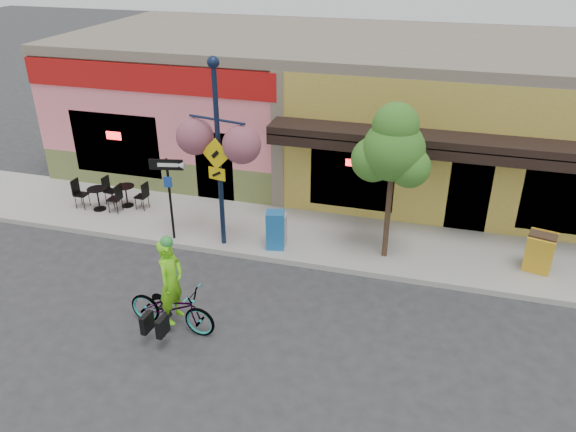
# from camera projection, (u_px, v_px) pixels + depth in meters

# --- Properties ---
(ground) EXTENTS (90.00, 90.00, 0.00)m
(ground) POSITION_uv_depth(u_px,v_px,m) (277.00, 275.00, 13.84)
(ground) COLOR #2D2D30
(ground) RESTS_ON ground
(sidewalk) EXTENTS (24.00, 3.00, 0.15)m
(sidewalk) POSITION_uv_depth(u_px,v_px,m) (298.00, 234.00, 15.52)
(sidewalk) COLOR #9E9B93
(sidewalk) RESTS_ON ground
(curb) EXTENTS (24.00, 0.12, 0.15)m
(curb) POSITION_uv_depth(u_px,v_px,m) (283.00, 261.00, 14.28)
(curb) COLOR #A8A59E
(curb) RESTS_ON ground
(building) EXTENTS (18.20, 8.20, 4.50)m
(building) POSITION_uv_depth(u_px,v_px,m) (339.00, 104.00, 19.25)
(building) COLOR pink
(building) RESTS_ON ground
(bicycle) EXTENTS (2.05, 0.86, 1.05)m
(bicycle) POSITION_uv_depth(u_px,v_px,m) (172.00, 307.00, 11.77)
(bicycle) COLOR maroon
(bicycle) RESTS_ON ground
(cyclist_rider) EXTENTS (0.51, 0.72, 1.88)m
(cyclist_rider) POSITION_uv_depth(u_px,v_px,m) (172.00, 291.00, 11.57)
(cyclist_rider) COLOR #71DF17
(cyclist_rider) RESTS_ON ground
(lamp_post) EXTENTS (1.66, 0.92, 4.90)m
(lamp_post) POSITION_uv_depth(u_px,v_px,m) (219.00, 156.00, 13.84)
(lamp_post) COLOR #121F3A
(lamp_post) RESTS_ON sidewalk
(one_way_sign) EXTENTS (0.90, 0.37, 2.30)m
(one_way_sign) POSITION_uv_depth(u_px,v_px,m) (170.00, 200.00, 14.66)
(one_way_sign) COLOR black
(one_way_sign) RESTS_ON sidewalk
(cafe_set_left) EXTENTS (1.49, 0.75, 0.89)m
(cafe_set_left) POSITION_uv_depth(u_px,v_px,m) (98.00, 196.00, 16.53)
(cafe_set_left) COLOR black
(cafe_set_left) RESTS_ON sidewalk
(cafe_set_right) EXTENTS (1.49, 0.84, 0.86)m
(cafe_set_right) POSITION_uv_depth(u_px,v_px,m) (126.00, 193.00, 16.76)
(cafe_set_right) COLOR black
(cafe_set_right) RESTS_ON sidewalk
(newspaper_box_blue) EXTENTS (0.54, 0.50, 1.03)m
(newspaper_box_blue) POSITION_uv_depth(u_px,v_px,m) (275.00, 230.00, 14.51)
(newspaper_box_blue) COLOR #1B61A7
(newspaper_box_blue) RESTS_ON sidewalk
(newspaper_box_grey) EXTENTS (0.44, 0.41, 0.85)m
(newspaper_box_grey) POSITION_uv_depth(u_px,v_px,m) (279.00, 230.00, 14.72)
(newspaper_box_grey) COLOR #B2B2B2
(newspaper_box_grey) RESTS_ON sidewalk
(street_tree) EXTENTS (1.77, 1.77, 4.04)m
(street_tree) POSITION_uv_depth(u_px,v_px,m) (391.00, 183.00, 13.46)
(street_tree) COLOR #3D7A26
(street_tree) RESTS_ON sidewalk
(sandwich_board) EXTENTS (0.72, 0.60, 1.04)m
(sandwich_board) POSITION_uv_depth(u_px,v_px,m) (538.00, 257.00, 13.30)
(sandwich_board) COLOR gold
(sandwich_board) RESTS_ON sidewalk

